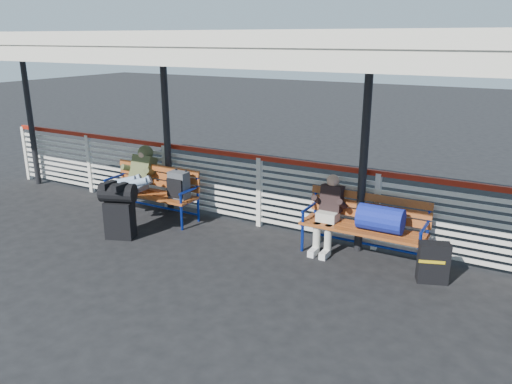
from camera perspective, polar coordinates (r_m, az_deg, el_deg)
The scene contains 9 objects.
ground at distance 7.11m, azimuth -7.20°, elevation -8.66°, with size 60.00×60.00×0.00m, color black.
fence at distance 8.36m, azimuth 0.38°, elevation 0.35°, with size 12.08×0.08×1.24m.
canopy at distance 7.11m, azimuth -3.82°, elevation 16.82°, with size 12.60×3.60×3.16m.
luggage_stack at distance 8.20m, azimuth -15.39°, elevation -1.82°, with size 0.62×0.48×0.91m.
bench_left at distance 8.88m, azimuth -10.78°, elevation 0.65°, with size 1.80×0.56×0.93m.
bench_right at distance 7.31m, azimuth 13.30°, elevation -3.08°, with size 1.80×0.56×0.92m.
traveler_man at distance 8.83m, azimuth -14.01°, elevation 1.27°, with size 0.93×1.64×0.77m.
companion_person at distance 7.52m, azimuth 8.25°, elevation -2.31°, with size 0.32×0.66×1.15m.
suitcase_side at distance 6.99m, azimuth 19.59°, elevation -7.60°, with size 0.44×0.35×0.54m.
Camera 1 is at (3.89, -5.08, 3.09)m, focal length 35.00 mm.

